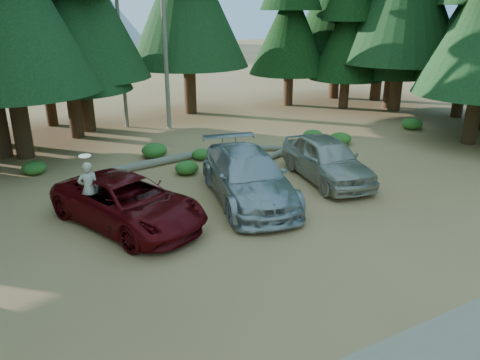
{
  "coord_description": "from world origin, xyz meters",
  "views": [
    {
      "loc": [
        -8.29,
        -10.24,
        6.48
      ],
      "look_at": [
        -1.45,
        2.12,
        1.25
      ],
      "focal_mm": 35.0,
      "sensor_mm": 36.0,
      "label": 1
    }
  ],
  "objects_px": {
    "silver_minivan_right": "(327,159)",
    "log_right": "(291,149)",
    "red_pickup": "(128,202)",
    "log_mid": "(252,148)",
    "log_left": "(154,163)",
    "frisbee_player": "(89,188)",
    "silver_minivan_center": "(248,176)"
  },
  "relations": [
    {
      "from": "log_right",
      "to": "red_pickup",
      "type": "bearing_deg",
      "value": -175.13
    },
    {
      "from": "silver_minivan_right",
      "to": "silver_minivan_center",
      "type": "bearing_deg",
      "value": -164.82
    },
    {
      "from": "frisbee_player",
      "to": "log_right",
      "type": "xyz_separation_m",
      "value": [
        10.01,
        3.48,
        -1.09
      ]
    },
    {
      "from": "frisbee_player",
      "to": "log_left",
      "type": "height_order",
      "value": "frisbee_player"
    },
    {
      "from": "silver_minivan_right",
      "to": "log_mid",
      "type": "bearing_deg",
      "value": 106.99
    },
    {
      "from": "red_pickup",
      "to": "log_right",
      "type": "distance_m",
      "value": 9.86
    },
    {
      "from": "log_right",
      "to": "log_mid",
      "type": "bearing_deg",
      "value": 122.89
    },
    {
      "from": "frisbee_player",
      "to": "silver_minivan_right",
      "type": "bearing_deg",
      "value": -178.59
    },
    {
      "from": "red_pickup",
      "to": "log_right",
      "type": "height_order",
      "value": "red_pickup"
    },
    {
      "from": "log_left",
      "to": "log_right",
      "type": "distance_m",
      "value": 6.5
    },
    {
      "from": "silver_minivan_right",
      "to": "log_right",
      "type": "xyz_separation_m",
      "value": [
        0.92,
        3.76,
        -0.71
      ]
    },
    {
      "from": "silver_minivan_center",
      "to": "log_mid",
      "type": "bearing_deg",
      "value": 71.8
    },
    {
      "from": "log_left",
      "to": "log_right",
      "type": "height_order",
      "value": "log_left"
    },
    {
      "from": "silver_minivan_right",
      "to": "log_mid",
      "type": "relative_size",
      "value": 1.57
    },
    {
      "from": "frisbee_player",
      "to": "log_right",
      "type": "height_order",
      "value": "frisbee_player"
    },
    {
      "from": "silver_minivan_right",
      "to": "log_mid",
      "type": "xyz_separation_m",
      "value": [
        -0.54,
        4.9,
        -0.73
      ]
    },
    {
      "from": "silver_minivan_center",
      "to": "red_pickup",
      "type": "bearing_deg",
      "value": -166.94
    },
    {
      "from": "silver_minivan_center",
      "to": "silver_minivan_right",
      "type": "distance_m",
      "value": 3.76
    },
    {
      "from": "frisbee_player",
      "to": "log_left",
      "type": "xyz_separation_m",
      "value": [
        3.61,
        4.6,
        -1.07
      ]
    },
    {
      "from": "red_pickup",
      "to": "log_mid",
      "type": "height_order",
      "value": "red_pickup"
    },
    {
      "from": "log_mid",
      "to": "log_right",
      "type": "relative_size",
      "value": 0.68
    },
    {
      "from": "red_pickup",
      "to": "silver_minivan_right",
      "type": "bearing_deg",
      "value": -19.66
    },
    {
      "from": "silver_minivan_center",
      "to": "log_left",
      "type": "xyz_separation_m",
      "value": [
        -1.73,
        5.17,
        -0.7
      ]
    },
    {
      "from": "silver_minivan_center",
      "to": "log_left",
      "type": "relative_size",
      "value": 1.25
    },
    {
      "from": "red_pickup",
      "to": "frisbee_player",
      "type": "distance_m",
      "value": 1.25
    },
    {
      "from": "log_mid",
      "to": "log_right",
      "type": "xyz_separation_m",
      "value": [
        1.46,
        -1.14,
        0.02
      ]
    },
    {
      "from": "silver_minivan_right",
      "to": "frisbee_player",
      "type": "bearing_deg",
      "value": -171.02
    },
    {
      "from": "log_right",
      "to": "silver_minivan_right",
      "type": "bearing_deg",
      "value": -122.99
    },
    {
      "from": "log_left",
      "to": "frisbee_player",
      "type": "bearing_deg",
      "value": -135.87
    },
    {
      "from": "log_mid",
      "to": "silver_minivan_right",
      "type": "bearing_deg",
      "value": -51.61
    },
    {
      "from": "frisbee_player",
      "to": "red_pickup",
      "type": "bearing_deg",
      "value": 155.83
    },
    {
      "from": "frisbee_player",
      "to": "log_left",
      "type": "relative_size",
      "value": 0.4
    }
  ]
}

